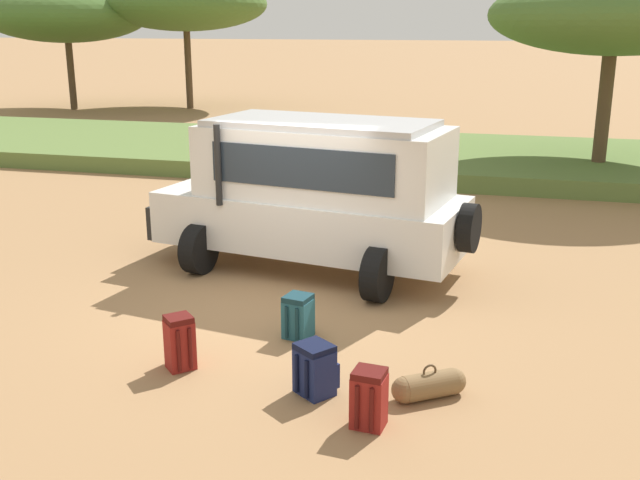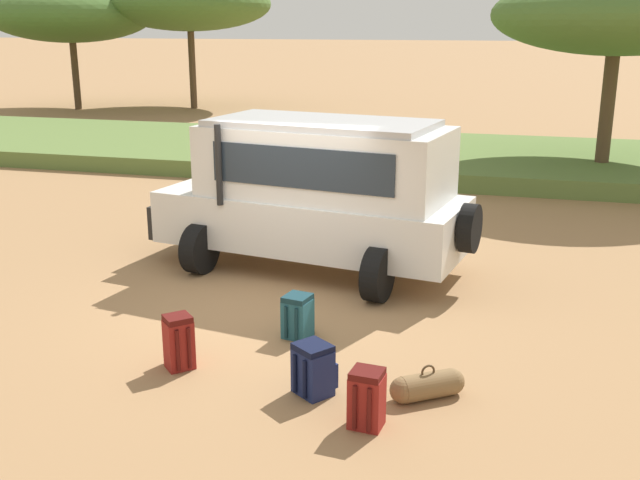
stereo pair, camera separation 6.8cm
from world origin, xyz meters
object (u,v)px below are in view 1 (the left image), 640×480
at_px(duffel_bag_low_black_case, 429,385).
at_px(backpack_cluster_center, 299,316).
at_px(backpack_beside_front_wheel, 179,343).
at_px(backpack_near_rear_wheel, 315,369).
at_px(acacia_tree_centre_back, 614,15).
at_px(safari_vehicle, 316,192).
at_px(acacia_tree_left_mid, 185,4).
at_px(backpack_outermost, 369,399).
at_px(acacia_tree_far_left, 66,14).

bearing_deg(duffel_bag_low_black_case, backpack_cluster_center, 146.37).
xyz_separation_m(backpack_beside_front_wheel, backpack_near_rear_wheel, (1.69, -0.20, -0.03)).
relative_size(duffel_bag_low_black_case, acacia_tree_centre_back, 0.12).
bearing_deg(backpack_beside_front_wheel, safari_vehicle, 81.69).
bearing_deg(acacia_tree_left_mid, backpack_outermost, -62.17).
xyz_separation_m(backpack_outermost, duffel_bag_low_black_case, (0.51, 0.73, -0.15)).
xyz_separation_m(safari_vehicle, acacia_tree_left_mid, (-11.90, 21.31, 3.37)).
bearing_deg(acacia_tree_far_left, backpack_cluster_center, -51.97).
bearing_deg(acacia_tree_left_mid, acacia_tree_centre_back, -35.96).
bearing_deg(backpack_outermost, backpack_near_rear_wheel, 143.44).
distance_m(safari_vehicle, backpack_beside_front_wheel, 4.11).
relative_size(backpack_beside_front_wheel, backpack_cluster_center, 1.15).
height_order(duffel_bag_low_black_case, acacia_tree_far_left, acacia_tree_far_left).
bearing_deg(acacia_tree_centre_back, backpack_near_rear_wheel, -106.85).
relative_size(acacia_tree_left_mid, acacia_tree_centre_back, 1.21).
relative_size(backpack_beside_front_wheel, duffel_bag_low_black_case, 0.85).
height_order(backpack_outermost, acacia_tree_far_left, acacia_tree_far_left).
xyz_separation_m(acacia_tree_left_mid, acacia_tree_centre_back, (16.99, -12.33, -0.61)).
height_order(backpack_outermost, acacia_tree_left_mid, acacia_tree_left_mid).
relative_size(backpack_beside_front_wheel, acacia_tree_left_mid, 0.08).
distance_m(safari_vehicle, backpack_outermost, 5.10).
xyz_separation_m(backpack_beside_front_wheel, duffel_bag_low_black_case, (2.90, 0.02, -0.17)).
bearing_deg(backpack_beside_front_wheel, duffel_bag_low_black_case, 0.30).
relative_size(duffel_bag_low_black_case, acacia_tree_far_left, 0.10).
distance_m(safari_vehicle, backpack_near_rear_wheel, 4.42).
distance_m(safari_vehicle, backpack_cluster_center, 2.95).
relative_size(backpack_near_rear_wheel, acacia_tree_left_mid, 0.07).
xyz_separation_m(backpack_outermost, acacia_tree_far_left, (-18.72, 24.21, 3.92)).
bearing_deg(duffel_bag_low_black_case, acacia_tree_left_mid, 119.40).
bearing_deg(duffel_bag_low_black_case, safari_vehicle, 120.53).
bearing_deg(safari_vehicle, acacia_tree_far_left, 130.88).
xyz_separation_m(safari_vehicle, duffel_bag_low_black_case, (2.32, -3.94, -1.15)).
distance_m(safari_vehicle, acacia_tree_left_mid, 24.64).
height_order(backpack_beside_front_wheel, acacia_tree_centre_back, acacia_tree_centre_back).
height_order(backpack_near_rear_wheel, backpack_outermost, backpack_outermost).
height_order(backpack_beside_front_wheel, acacia_tree_left_mid, acacia_tree_left_mid).
height_order(safari_vehicle, backpack_beside_front_wheel, safari_vehicle).
distance_m(safari_vehicle, acacia_tree_centre_back, 10.69).
xyz_separation_m(backpack_near_rear_wheel, backpack_outermost, (0.70, -0.52, 0.01)).
distance_m(backpack_near_rear_wheel, acacia_tree_left_mid, 28.93).
bearing_deg(backpack_beside_front_wheel, backpack_near_rear_wheel, -6.68).
bearing_deg(backpack_near_rear_wheel, backpack_outermost, -36.56).
relative_size(safari_vehicle, backpack_beside_front_wheel, 8.39).
distance_m(backpack_beside_front_wheel, backpack_cluster_center, 1.63).
distance_m(duffel_bag_low_black_case, acacia_tree_far_left, 30.62).
bearing_deg(backpack_outermost, acacia_tree_centre_back, 76.48).
bearing_deg(acacia_tree_far_left, backpack_near_rear_wheel, -52.73).
bearing_deg(acacia_tree_centre_back, backpack_outermost, -103.52).
bearing_deg(backpack_near_rear_wheel, backpack_beside_front_wheel, 173.32).
xyz_separation_m(safari_vehicle, backpack_cluster_center, (0.50, -2.73, -1.02)).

